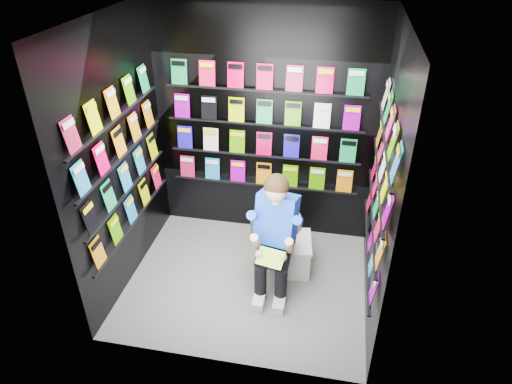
# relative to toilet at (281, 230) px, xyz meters

# --- Properties ---
(floor) EXTENTS (2.40, 2.40, 0.00)m
(floor) POSITION_rel_toilet_xyz_m (-0.28, -0.46, -0.37)
(floor) COLOR slate
(floor) RESTS_ON ground
(ceiling) EXTENTS (2.40, 2.40, 0.00)m
(ceiling) POSITION_rel_toilet_xyz_m (-0.28, -0.46, 2.23)
(ceiling) COLOR white
(ceiling) RESTS_ON floor
(wall_back) EXTENTS (2.40, 0.04, 2.60)m
(wall_back) POSITION_rel_toilet_xyz_m (-0.28, 0.54, 0.93)
(wall_back) COLOR black
(wall_back) RESTS_ON floor
(wall_front) EXTENTS (2.40, 0.04, 2.60)m
(wall_front) POSITION_rel_toilet_xyz_m (-0.28, -1.46, 0.93)
(wall_front) COLOR black
(wall_front) RESTS_ON floor
(wall_left) EXTENTS (0.04, 2.00, 2.60)m
(wall_left) POSITION_rel_toilet_xyz_m (-1.48, -0.46, 0.93)
(wall_left) COLOR black
(wall_left) RESTS_ON floor
(wall_right) EXTENTS (0.04, 2.00, 2.60)m
(wall_right) POSITION_rel_toilet_xyz_m (0.92, -0.46, 0.93)
(wall_right) COLOR black
(wall_right) RESTS_ON floor
(comics_back) EXTENTS (2.10, 0.06, 1.37)m
(comics_back) POSITION_rel_toilet_xyz_m (-0.28, 0.51, 0.94)
(comics_back) COLOR #CF0046
(comics_back) RESTS_ON wall_back
(comics_left) EXTENTS (0.06, 1.70, 1.37)m
(comics_left) POSITION_rel_toilet_xyz_m (-1.45, -0.46, 0.94)
(comics_left) COLOR #CF0046
(comics_left) RESTS_ON wall_left
(comics_right) EXTENTS (0.06, 1.70, 1.37)m
(comics_right) POSITION_rel_toilet_xyz_m (0.89, -0.46, 0.94)
(comics_right) COLOR #CF0046
(comics_right) RESTS_ON wall_right
(toilet) EXTENTS (0.57, 0.82, 0.73)m
(toilet) POSITION_rel_toilet_xyz_m (0.00, 0.00, 0.00)
(toilet) COLOR white
(toilet) RESTS_ON floor
(longbox) EXTENTS (0.30, 0.46, 0.33)m
(longbox) POSITION_rel_toilet_xyz_m (0.20, -0.14, -0.20)
(longbox) COLOR silver
(longbox) RESTS_ON floor
(longbox_lid) EXTENTS (0.32, 0.49, 0.03)m
(longbox_lid) POSITION_rel_toilet_xyz_m (0.20, -0.14, -0.02)
(longbox_lid) COLOR silver
(longbox_lid) RESTS_ON longbox
(reader) EXTENTS (0.66, 0.85, 1.40)m
(reader) POSITION_rel_toilet_xyz_m (0.00, -0.38, 0.40)
(reader) COLOR #0B38D3
(reader) RESTS_ON toilet
(held_comic) EXTENTS (0.28, 0.20, 0.11)m
(held_comic) POSITION_rel_toilet_xyz_m (0.00, -0.73, 0.21)
(held_comic) COLOR green
(held_comic) RESTS_ON reader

